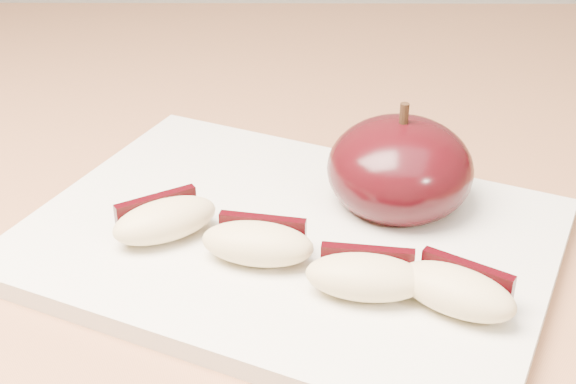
{
  "coord_description": "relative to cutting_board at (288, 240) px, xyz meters",
  "views": [
    {
      "loc": [
        -0.08,
        -0.0,
        1.15
      ],
      "look_at": [
        -0.08,
        0.37,
        0.94
      ],
      "focal_mm": 50.0,
      "sensor_mm": 36.0,
      "label": 1
    }
  ],
  "objects": [
    {
      "name": "apple_wedge_b",
      "position": [
        -0.02,
        -0.03,
        0.02
      ],
      "size": [
        0.06,
        0.04,
        0.02
      ],
      "rotation": [
        0.0,
        0.0,
        -0.19
      ],
      "color": "#D0B883",
      "rests_on": "cutting_board"
    },
    {
      "name": "apple_half",
      "position": [
        0.06,
        0.03,
        0.03
      ],
      "size": [
        0.11,
        0.11,
        0.07
      ],
      "rotation": [
        0.0,
        0.0,
        0.36
      ],
      "color": "black",
      "rests_on": "cutting_board"
    },
    {
      "name": "apple_wedge_a",
      "position": [
        -0.07,
        -0.0,
        0.02
      ],
      "size": [
        0.06,
        0.05,
        0.02
      ],
      "rotation": [
        0.0,
        0.0,
        0.53
      ],
      "color": "#D0B883",
      "rests_on": "cutting_board"
    },
    {
      "name": "apple_wedge_d",
      "position": [
        0.08,
        -0.07,
        0.02
      ],
      "size": [
        0.06,
        0.06,
        0.02
      ],
      "rotation": [
        0.0,
        0.0,
        -0.58
      ],
      "color": "#D0B883",
      "rests_on": "cutting_board"
    },
    {
      "name": "cutting_board",
      "position": [
        0.0,
        0.0,
        0.0
      ],
      "size": [
        0.34,
        0.3,
        0.01
      ],
      "primitive_type": "cube",
      "rotation": [
        0.0,
        0.0,
        -0.43
      ],
      "color": "silver",
      "rests_on": "island_counter"
    },
    {
      "name": "apple_wedge_c",
      "position": [
        0.04,
        -0.06,
        0.02
      ],
      "size": [
        0.06,
        0.04,
        0.02
      ],
      "rotation": [
        0.0,
        0.0,
        -0.14
      ],
      "color": "#D0B883",
      "rests_on": "cutting_board"
    },
    {
      "name": "back_cabinet",
      "position": [
        0.08,
        0.83,
        -0.43
      ],
      "size": [
        2.4,
        0.62,
        0.94
      ],
      "color": "silver",
      "rests_on": "ground"
    }
  ]
}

